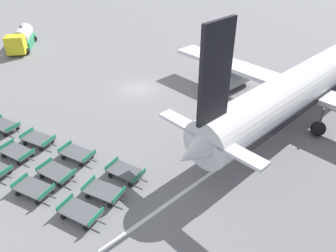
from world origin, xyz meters
name	(u,v)px	position (x,y,z in m)	size (l,w,h in m)	color
ground_plane	(138,89)	(0.00, 0.00, 0.00)	(500.00, 500.00, 0.00)	gray
airplane	(310,83)	(16.41, 7.38, 3.43)	(31.88, 36.23, 12.13)	white
fuel_tanker_primary	(22,39)	(-23.23, -1.64, 1.28)	(7.95, 7.14, 2.96)	yellow
baggage_dolly_row_near_col_c	(34,189)	(6.61, -16.60, 0.47)	(3.52, 2.23, 0.92)	#515459
baggage_dolly_row_near_col_d	(81,212)	(10.95, -15.67, 0.47)	(3.53, 2.15, 0.92)	#515459
baggage_dolly_row_mid_a_col_b	(17,152)	(1.63, -15.30, 0.47)	(3.52, 2.06, 0.92)	#515459
baggage_dolly_row_mid_a_col_c	(57,173)	(6.31, -14.54, 0.47)	(3.52, 2.04, 0.92)	#515459
baggage_dolly_row_mid_a_col_d	(104,192)	(10.59, -13.44, 0.47)	(3.52, 2.22, 0.92)	#515459
baggage_dolly_row_mid_b_col_a	(4,126)	(-3.13, -14.12, 0.47)	(3.52, 2.04, 0.92)	#515459
baggage_dolly_row_mid_b_col_b	(38,139)	(1.24, -13.17, 0.47)	(3.52, 2.20, 0.92)	#515459
baggage_dolly_row_mid_b_col_c	(77,154)	(5.52, -12.11, 0.47)	(3.53, 2.10, 0.92)	#515459
baggage_dolly_row_mid_b_col_d	(125,172)	(10.16, -10.99, 0.47)	(3.52, 2.00, 0.92)	#515459
stand_guidance_stripe	(256,141)	(15.33, -0.12, 0.00)	(3.00, 32.98, 0.01)	white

